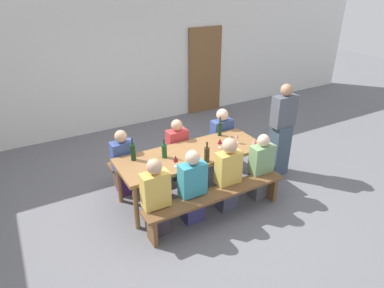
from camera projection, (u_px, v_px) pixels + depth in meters
The scene contains 23 objects.
ground_plane at pixel (192, 193), 5.53m from camera, with size 24.00×24.00×0.00m, color slate.
back_wall at pixel (118, 57), 7.36m from camera, with size 14.00×0.20×3.20m, color silver.
wooden_door at pixel (205, 71), 8.43m from camera, with size 0.90×0.06×2.10m, color brown.
tasting_table at pixel (192, 157), 5.23m from camera, with size 2.32×0.84×0.75m.
bench_near at pixel (217, 198), 4.81m from camera, with size 2.22×0.30×0.45m.
bench_far at pixel (172, 155), 5.93m from camera, with size 2.22×0.30×0.45m.
wine_bottle_0 at pixel (164, 151), 5.02m from camera, with size 0.08×0.08×0.30m.
wine_bottle_1 at pixel (207, 154), 4.90m from camera, with size 0.08×0.08×0.31m.
wine_bottle_2 at pixel (220, 129), 5.70m from camera, with size 0.06×0.06×0.33m.
wine_bottle_3 at pixel (133, 152), 4.94m from camera, with size 0.08×0.08×0.34m.
wine_glass_0 at pixel (237, 136), 5.44m from camera, with size 0.06×0.06×0.18m.
wine_glass_1 at pixel (230, 138), 5.41m from camera, with size 0.07×0.07×0.16m.
wine_glass_2 at pixel (220, 141), 5.30m from camera, with size 0.08×0.08×0.16m.
wine_glass_3 at pixel (255, 141), 5.28m from camera, with size 0.07×0.07×0.17m.
wine_glass_4 at pixel (176, 159), 4.78m from camera, with size 0.07×0.07×0.18m.
seated_guest_near_0 at pixel (156, 199), 4.46m from camera, with size 0.36×0.24×1.15m.
seated_guest_near_1 at pixel (192, 188), 4.71m from camera, with size 0.37×0.24×1.13m.
seated_guest_near_2 at pixel (228, 175), 4.96m from camera, with size 0.37×0.24×1.16m.
seated_guest_near_3 at pixel (261, 168), 5.25m from camera, with size 0.37×0.24×1.08m.
seated_guest_far_0 at pixel (124, 164), 5.34m from camera, with size 0.35×0.24×1.10m.
seated_guest_far_1 at pixel (177, 151), 5.76m from camera, with size 0.34×0.24×1.08m.
seated_guest_far_2 at pixel (221, 139), 6.15m from camera, with size 0.39×0.24×1.10m.
standing_host at pixel (281, 132), 5.76m from camera, with size 0.41×0.24×1.64m.
Camera 1 is at (-2.25, -3.99, 3.20)m, focal length 31.71 mm.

